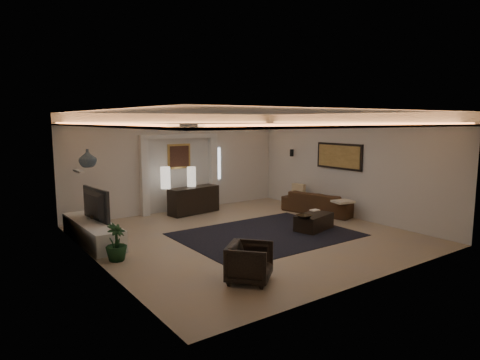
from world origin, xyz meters
TOP-DOWN VIEW (x-y plane):
  - floor at (0.00, 0.00)m, footprint 7.00×7.00m
  - ceiling at (0.00, 0.00)m, footprint 7.00×7.00m
  - wall_back at (0.00, 3.50)m, footprint 7.00×0.00m
  - wall_front at (0.00, -3.50)m, footprint 7.00×0.00m
  - wall_left at (-3.50, 0.00)m, footprint 0.00×7.00m
  - wall_right at (3.50, 0.00)m, footprint 0.00×7.00m
  - cove_soffit at (0.00, 0.00)m, footprint 7.00×7.00m
  - daylight_slit at (1.35, 3.48)m, footprint 0.25×0.03m
  - area_rug at (0.40, -0.20)m, footprint 4.00×3.00m
  - pilaster_left at (-1.15, 3.40)m, footprint 0.22×0.20m
  - pilaster_right at (1.15, 3.40)m, footprint 0.22×0.20m
  - alcove_header at (0.00, 3.40)m, footprint 2.52×0.20m
  - painting_frame at (0.00, 3.47)m, footprint 0.74×0.04m
  - painting_canvas at (0.00, 3.44)m, footprint 0.62×0.02m
  - art_panel_frame at (3.47, 0.30)m, footprint 0.04×1.64m
  - art_panel_gold at (3.44, 0.30)m, footprint 0.02×1.50m
  - wall_sconce at (3.38, 2.20)m, footprint 0.12×0.12m
  - wall_niche at (-3.44, 1.40)m, footprint 0.10×0.55m
  - console at (0.12, 2.83)m, footprint 1.60×0.69m
  - lamp_left at (-0.65, 3.08)m, footprint 0.35×0.35m
  - lamp_right at (0.16, 3.01)m, footprint 0.29×0.29m
  - media_ledge at (-3.15, 1.64)m, footprint 0.69×2.57m
  - tv at (-3.15, 1.69)m, footprint 1.29×0.31m
  - figurine at (-3.05, 1.90)m, footprint 0.15×0.15m
  - ginger_jar at (-3.11, 1.87)m, footprint 0.51×0.51m
  - plant at (-3.15, 0.05)m, footprint 0.57×0.57m
  - sofa at (3.15, 0.73)m, footprint 2.26×1.33m
  - throw_blanket at (2.92, -0.37)m, footprint 0.59×0.51m
  - throw_pillow at (3.15, 1.60)m, footprint 0.23×0.45m
  - coffee_table at (1.66, -0.53)m, footprint 1.14×0.80m
  - bowl at (1.15, -0.71)m, footprint 0.38×0.38m
  - magazine at (1.98, -0.25)m, footprint 0.24×0.18m
  - armchair at (-1.67, -2.31)m, footprint 1.01×1.02m

SIDE VIEW (x-z plane):
  - floor at x=0.00m, z-range 0.00..0.00m
  - area_rug at x=0.40m, z-range 0.00..0.01m
  - coffee_table at x=1.66m, z-range 0.01..0.40m
  - media_ledge at x=-3.15m, z-range -0.02..0.47m
  - sofa at x=3.15m, z-range 0.00..0.62m
  - armchair at x=-1.67m, z-range 0.00..0.66m
  - plant at x=-3.15m, z-range 0.00..0.73m
  - console at x=0.12m, z-range 0.01..0.79m
  - magazine at x=1.98m, z-range 0.41..0.44m
  - bowl at x=1.15m, z-range 0.41..0.49m
  - throw_blanket at x=2.92m, z-range 0.52..0.58m
  - throw_pillow at x=3.15m, z-range 0.33..0.77m
  - figurine at x=-3.05m, z-range 0.48..0.80m
  - tv at x=-3.15m, z-range 0.45..1.19m
  - lamp_left at x=-0.65m, z-range 0.78..1.40m
  - lamp_right at x=0.16m, z-range 0.80..1.38m
  - pilaster_left at x=-1.15m, z-range 0.00..2.20m
  - pilaster_right at x=1.15m, z-range 0.00..2.20m
  - daylight_slit at x=1.35m, z-range 0.85..1.85m
  - wall_back at x=0.00m, z-range -2.05..4.95m
  - wall_front at x=0.00m, z-range -2.05..4.95m
  - wall_left at x=-3.50m, z-range -2.05..4.95m
  - wall_right at x=3.50m, z-range -2.05..4.95m
  - painting_frame at x=0.00m, z-range 1.28..2.02m
  - painting_canvas at x=0.00m, z-range 1.34..1.96m
  - wall_niche at x=-3.44m, z-range 1.63..1.67m
  - wall_sconce at x=3.38m, z-range 1.57..1.79m
  - art_panel_gold at x=3.44m, z-range 1.39..2.01m
  - art_panel_frame at x=3.47m, z-range 1.33..2.07m
  - ginger_jar at x=-3.11m, z-range 1.67..2.08m
  - alcove_header at x=0.00m, z-range 2.19..2.31m
  - cove_soffit at x=0.00m, z-range 2.60..2.64m
  - ceiling at x=0.00m, z-range 2.90..2.90m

